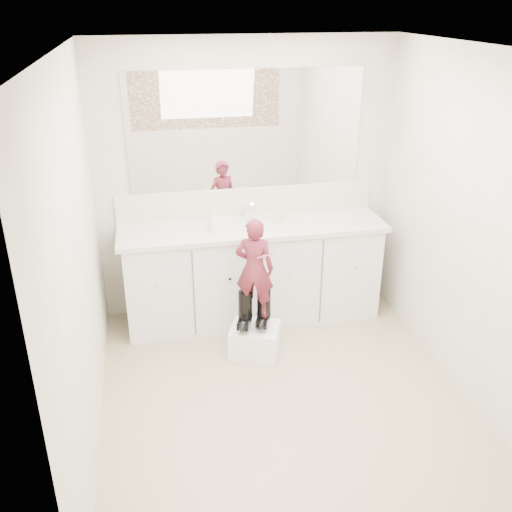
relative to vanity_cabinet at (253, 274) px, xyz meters
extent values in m
plane|color=#968962|center=(0.00, -1.23, -0.42)|extent=(3.00, 3.00, 0.00)
plane|color=white|center=(0.00, -1.23, 1.97)|extent=(3.00, 3.00, 0.00)
plane|color=beige|center=(0.00, 0.27, 0.77)|extent=(2.60, 0.00, 2.60)
plane|color=beige|center=(0.00, -2.73, 0.77)|extent=(2.60, 0.00, 2.60)
plane|color=beige|center=(-1.30, -1.23, 0.78)|extent=(0.00, 3.00, 3.00)
plane|color=beige|center=(1.30, -1.23, 0.78)|extent=(0.00, 3.00, 3.00)
cube|color=silver|center=(0.00, 0.00, 0.00)|extent=(2.20, 0.55, 0.85)
cube|color=beige|center=(0.00, -0.01, 0.45)|extent=(2.28, 0.58, 0.04)
cube|color=beige|center=(0.00, 0.26, 0.59)|extent=(2.28, 0.03, 0.25)
cube|color=white|center=(0.00, 0.26, 1.22)|extent=(2.00, 0.02, 1.00)
cube|color=#472819|center=(0.00, -2.71, 1.22)|extent=(2.00, 0.01, 1.20)
cylinder|color=silver|center=(0.00, 0.15, 0.52)|extent=(0.08, 0.08, 0.10)
imported|color=beige|center=(0.24, 0.04, 0.51)|extent=(0.13, 0.13, 0.10)
imported|color=white|center=(-0.33, -0.05, 0.55)|extent=(0.10, 0.10, 0.17)
cube|color=white|center=(-0.10, -0.59, -0.30)|extent=(0.47, 0.43, 0.24)
imported|color=#9E3041|center=(-0.10, -0.57, 0.33)|extent=(0.35, 0.29, 0.82)
cylinder|color=#CD4F99|center=(-0.03, -0.65, 0.47)|extent=(0.13, 0.06, 0.06)
camera|label=1|loc=(-0.86, -4.45, 2.24)|focal=40.00mm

